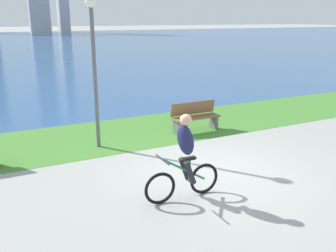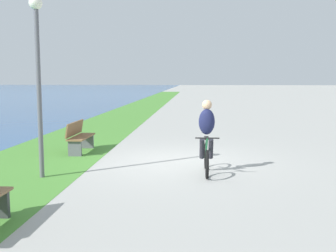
% 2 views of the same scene
% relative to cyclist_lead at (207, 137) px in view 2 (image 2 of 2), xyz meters
% --- Properties ---
extents(ground_plane, '(300.00, 300.00, 0.00)m').
position_rel_cyclist_lead_xyz_m(ground_plane, '(1.19, 0.80, -0.83)').
color(ground_plane, '#9E9E99').
extents(grass_strip_bayside, '(120.00, 3.25, 0.01)m').
position_rel_cyclist_lead_xyz_m(grass_strip_bayside, '(1.19, 4.41, -0.83)').
color(grass_strip_bayside, '#478433').
rests_on(grass_strip_bayside, ground).
extents(cyclist_lead, '(1.58, 0.52, 1.66)m').
position_rel_cyclist_lead_xyz_m(cyclist_lead, '(0.00, 0.00, 0.00)').
color(cyclist_lead, black).
rests_on(cyclist_lead, ground).
extents(bench_near_path, '(1.50, 0.47, 0.90)m').
position_rel_cyclist_lead_xyz_m(bench_near_path, '(2.40, 3.63, -0.38)').
color(bench_near_path, brown).
rests_on(bench_near_path, ground).
extents(lamppost_tall, '(0.28, 0.28, 3.83)m').
position_rel_cyclist_lead_xyz_m(lamppost_tall, '(-0.63, 3.58, 1.68)').
color(lamppost_tall, '#595960').
rests_on(lamppost_tall, ground).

